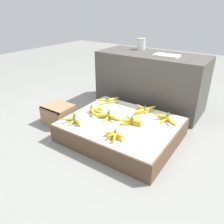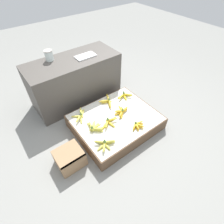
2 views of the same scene
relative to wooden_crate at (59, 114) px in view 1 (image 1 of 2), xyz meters
The scene contains 14 objects.
ground_plane 0.79m from the wooden_crate, ahead, with size 10.00×10.00×0.00m, color gray.
display_platform 0.78m from the wooden_crate, ahead, with size 1.09×0.90×0.19m.
back_vendor_table 1.23m from the wooden_crate, 56.71° to the left, with size 1.35×0.58×0.70m.
wooden_crate is the anchor object (origin of this frame).
banana_bunch_front_left 0.43m from the wooden_crate, 20.90° to the right, with size 0.25×0.22×0.11m.
banana_bunch_front_midright 0.91m from the wooden_crate, 10.88° to the right, with size 0.21×0.15×0.09m.
banana_bunch_middle_left 0.46m from the wooden_crate, 17.40° to the left, with size 0.18×0.26×0.10m.
banana_bunch_middle_midleft 0.65m from the wooden_crate, ahead, with size 0.28×0.17×0.11m.
banana_bunch_middle_midright 0.90m from the wooden_crate, ahead, with size 0.22×0.21×0.10m.
banana_bunch_back_left 0.59m from the wooden_crate, 46.82° to the left, with size 0.24×0.26×0.10m.
banana_bunch_back_midright 0.97m from the wooden_crate, 26.66° to the left, with size 0.22×0.28×0.10m.
banana_bunch_back_right 1.21m from the wooden_crate, 18.57° to the left, with size 0.27×0.15×0.10m.
glass_jar 1.41m from the wooden_crate, 70.43° to the left, with size 0.12×0.12×0.14m.
foam_tray_white 1.42m from the wooden_crate, 48.03° to the left, with size 0.29×0.16×0.02m.
Camera 1 is at (1.00, -1.64, 1.24)m, focal length 35.00 mm.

